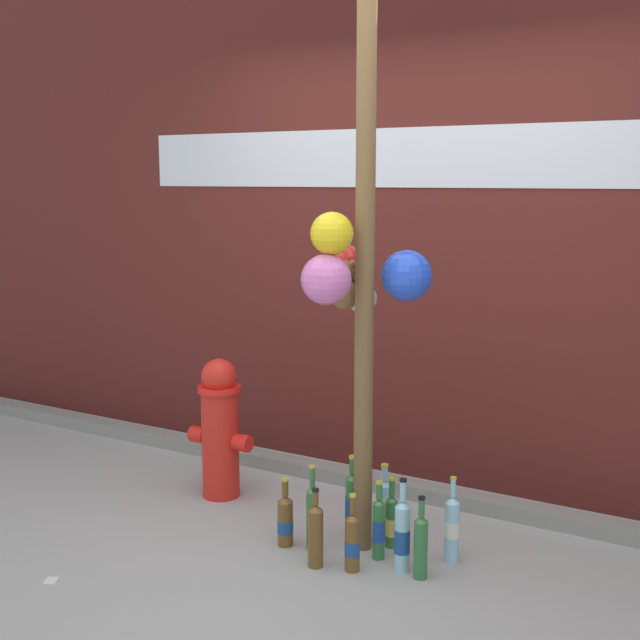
{
  "coord_description": "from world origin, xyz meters",
  "views": [
    {
      "loc": [
        1.77,
        -2.71,
        1.72
      ],
      "look_at": [
        -0.1,
        0.54,
        1.07
      ],
      "focal_mm": 46.03,
      "sensor_mm": 36.0,
      "label": 1
    }
  ],
  "objects_px": {
    "bottle_0": "(452,528)",
    "bottle_1": "(402,535)",
    "bottle_5": "(384,500)",
    "bottle_10": "(316,534)",
    "fire_hydrant": "(220,427)",
    "bottle_9": "(312,516)",
    "memorial_post": "(360,216)",
    "bottle_3": "(353,503)",
    "bottle_4": "(285,520)",
    "bottle_2": "(421,545)",
    "bottle_6": "(352,542)",
    "bottle_7": "(391,521)",
    "bottle_8": "(379,527)"
  },
  "relations": [
    {
      "from": "bottle_3",
      "to": "bottle_6",
      "type": "distance_m",
      "value": 0.37
    },
    {
      "from": "fire_hydrant",
      "to": "bottle_10",
      "type": "distance_m",
      "value": 1.01
    },
    {
      "from": "fire_hydrant",
      "to": "bottle_8",
      "type": "height_order",
      "value": "fire_hydrant"
    },
    {
      "from": "bottle_7",
      "to": "bottle_9",
      "type": "bearing_deg",
      "value": -145.72
    },
    {
      "from": "fire_hydrant",
      "to": "bottle_6",
      "type": "bearing_deg",
      "value": -22.06
    },
    {
      "from": "memorial_post",
      "to": "bottle_9",
      "type": "bearing_deg",
      "value": -139.41
    },
    {
      "from": "memorial_post",
      "to": "bottle_7",
      "type": "xyz_separation_m",
      "value": [
        0.14,
        0.07,
        -1.43
      ]
    },
    {
      "from": "bottle_5",
      "to": "bottle_10",
      "type": "xyz_separation_m",
      "value": [
        -0.06,
        -0.59,
        0.04
      ]
    },
    {
      "from": "bottle_7",
      "to": "bottle_8",
      "type": "xyz_separation_m",
      "value": [
        0.0,
        -0.14,
        0.02
      ]
    },
    {
      "from": "memorial_post",
      "to": "bottle_2",
      "type": "relative_size",
      "value": 7.79
    },
    {
      "from": "memorial_post",
      "to": "bottle_1",
      "type": "height_order",
      "value": "memorial_post"
    },
    {
      "from": "bottle_3",
      "to": "bottle_4",
      "type": "height_order",
      "value": "bottle_3"
    },
    {
      "from": "fire_hydrant",
      "to": "bottle_6",
      "type": "distance_m",
      "value": 1.14
    },
    {
      "from": "bottle_4",
      "to": "bottle_10",
      "type": "distance_m",
      "value": 0.26
    },
    {
      "from": "bottle_5",
      "to": "bottle_9",
      "type": "xyz_separation_m",
      "value": [
        -0.16,
        -0.45,
        0.05
      ]
    },
    {
      "from": "bottle_0",
      "to": "bottle_2",
      "type": "xyz_separation_m",
      "value": [
        -0.06,
        -0.22,
        -0.01
      ]
    },
    {
      "from": "bottle_1",
      "to": "bottle_2",
      "type": "relative_size",
      "value": 1.14
    },
    {
      "from": "bottle_2",
      "to": "bottle_6",
      "type": "height_order",
      "value": "bottle_2"
    },
    {
      "from": "bottle_4",
      "to": "bottle_2",
      "type": "bearing_deg",
      "value": 1.49
    },
    {
      "from": "fire_hydrant",
      "to": "bottle_9",
      "type": "distance_m",
      "value": 0.87
    },
    {
      "from": "bottle_2",
      "to": "bottle_10",
      "type": "distance_m",
      "value": 0.47
    },
    {
      "from": "bottle_5",
      "to": "memorial_post",
      "type": "bearing_deg",
      "value": -88.6
    },
    {
      "from": "bottle_0",
      "to": "bottle_9",
      "type": "relative_size",
      "value": 0.97
    },
    {
      "from": "memorial_post",
      "to": "bottle_3",
      "type": "height_order",
      "value": "memorial_post"
    },
    {
      "from": "bottle_2",
      "to": "bottle_6",
      "type": "bearing_deg",
      "value": -163.27
    },
    {
      "from": "memorial_post",
      "to": "bottle_6",
      "type": "distance_m",
      "value": 1.44
    },
    {
      "from": "bottle_0",
      "to": "bottle_1",
      "type": "distance_m",
      "value": 0.25
    },
    {
      "from": "bottle_4",
      "to": "bottle_6",
      "type": "distance_m",
      "value": 0.4
    },
    {
      "from": "bottle_1",
      "to": "bottle_10",
      "type": "height_order",
      "value": "bottle_1"
    },
    {
      "from": "memorial_post",
      "to": "bottle_8",
      "type": "distance_m",
      "value": 1.42
    },
    {
      "from": "bottle_7",
      "to": "bottle_10",
      "type": "height_order",
      "value": "bottle_10"
    },
    {
      "from": "bottle_8",
      "to": "bottle_9",
      "type": "distance_m",
      "value": 0.32
    },
    {
      "from": "bottle_7",
      "to": "bottle_5",
      "type": "bearing_deg",
      "value": 122.18
    },
    {
      "from": "bottle_3",
      "to": "bottle_4",
      "type": "bearing_deg",
      "value": -131.01
    },
    {
      "from": "bottle_3",
      "to": "bottle_10",
      "type": "xyz_separation_m",
      "value": [
        0.01,
        -0.38,
        -0.01
      ]
    },
    {
      "from": "bottle_0",
      "to": "bottle_3",
      "type": "height_order",
      "value": "same"
    },
    {
      "from": "memorial_post",
      "to": "bottle_5",
      "type": "relative_size",
      "value": 9.5
    },
    {
      "from": "bottle_6",
      "to": "bottle_7",
      "type": "height_order",
      "value": "bottle_6"
    },
    {
      "from": "bottle_2",
      "to": "bottle_5",
      "type": "bearing_deg",
      "value": 130.58
    },
    {
      "from": "bottle_0",
      "to": "memorial_post",
      "type": "bearing_deg",
      "value": -171.26
    },
    {
      "from": "bottle_1",
      "to": "bottle_2",
      "type": "distance_m",
      "value": 0.1
    },
    {
      "from": "memorial_post",
      "to": "bottle_2",
      "type": "xyz_separation_m",
      "value": [
        0.38,
        -0.15,
        -1.4
      ]
    },
    {
      "from": "bottle_9",
      "to": "bottle_0",
      "type": "bearing_deg",
      "value": 19.0
    },
    {
      "from": "bottle_4",
      "to": "bottle_5",
      "type": "bearing_deg",
      "value": 58.38
    },
    {
      "from": "bottle_5",
      "to": "bottle_0",
      "type": "bearing_deg",
      "value": -28.01
    },
    {
      "from": "bottle_4",
      "to": "bottle_9",
      "type": "relative_size",
      "value": 0.81
    },
    {
      "from": "bottle_8",
      "to": "bottle_9",
      "type": "relative_size",
      "value": 0.9
    },
    {
      "from": "bottle_0",
      "to": "bottle_5",
      "type": "height_order",
      "value": "bottle_0"
    },
    {
      "from": "bottle_4",
      "to": "bottle_6",
      "type": "relative_size",
      "value": 0.93
    },
    {
      "from": "fire_hydrant",
      "to": "bottle_2",
      "type": "bearing_deg",
      "value": -14.07
    }
  ]
}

